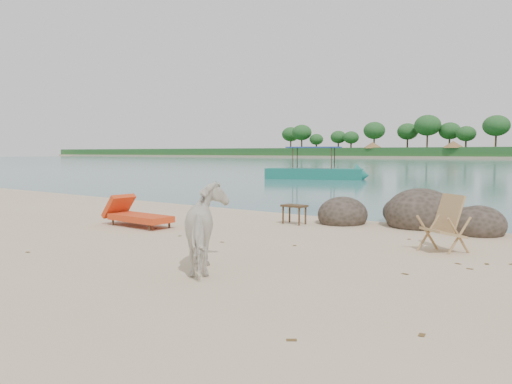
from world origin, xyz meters
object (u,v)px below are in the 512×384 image
cow (209,229)px  deck_chair (443,225)px  lounge_chair (141,215)px  side_table (294,216)px  boulders (432,219)px  boat_near (314,152)px

cow → deck_chair: (2.37, 3.52, -0.15)m
deck_chair → lounge_chair: bearing=-132.6°
side_table → deck_chair: size_ratio=0.58×
side_table → cow: bearing=-70.8°
boulders → cow: (-1.26, -6.36, 0.42)m
lounge_chair → boat_near: 23.50m
deck_chair → boulders: bearing=147.8°
side_table → lounge_chair: bearing=-135.6°
lounge_chair → deck_chair: deck_chair is taller
boulders → cow: bearing=-101.2°
lounge_chair → side_table: bearing=44.4°
boulders → deck_chair: bearing=-68.8°
deck_chair → cow: bearing=-87.4°
cow → lounge_chair: bearing=-71.7°
cow → deck_chair: bearing=-167.8°
side_table → boat_near: (-10.93, 19.41, 1.55)m
lounge_chair → deck_chair: size_ratio=2.06×
lounge_chair → deck_chair: bearing=11.8°
boulders → deck_chair: 3.06m
lounge_chair → cow: bearing=-26.8°
boulders → deck_chair: (1.10, -2.84, 0.27)m
boulders → lounge_chair: size_ratio=3.08×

